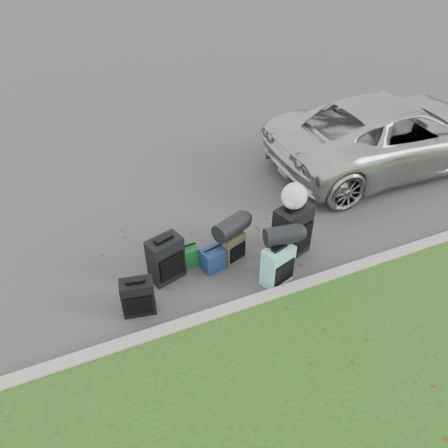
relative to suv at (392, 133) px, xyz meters
name	(u,v)px	position (x,y,z in m)	size (l,w,h in m)	color
ground	(235,258)	(-4.02, -1.42, -0.69)	(120.00, 120.00, 0.00)	#383535
curb	(266,299)	(-4.02, -2.42, -0.61)	(120.00, 0.18, 0.15)	#9E937F
suv	(392,133)	(0.00, 0.00, 0.00)	(2.28, 4.95, 1.37)	#B7B7B2
suitcase_small_black	(138,297)	(-5.62, -1.87, -0.42)	(0.43, 0.24, 0.54)	black
suitcase_large_black_left	(166,259)	(-5.09, -1.39, -0.34)	(0.48, 0.29, 0.69)	black
suitcase_olive	(232,247)	(-4.07, -1.42, -0.44)	(0.35, 0.22, 0.49)	#3B3826
suitcase_teal	(277,265)	(-3.68, -2.10, -0.38)	(0.43, 0.26, 0.62)	#60AFB4
suitcase_large_black_right	(292,231)	(-3.18, -1.63, -0.27)	(0.56, 0.34, 0.84)	black
tote_green	(188,256)	(-4.71, -1.25, -0.53)	(0.28, 0.22, 0.31)	#156124
tote_navy	(213,259)	(-4.41, -1.48, -0.51)	(0.32, 0.25, 0.34)	navy
duffel_left	(231,227)	(-4.09, -1.42, -0.06)	(0.29, 0.29, 0.53)	black
duffel_right	(282,235)	(-3.59, -2.00, 0.06)	(0.27, 0.27, 0.47)	black
trash_bag	(294,196)	(-3.19, -1.59, 0.35)	(0.38, 0.38, 0.38)	white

